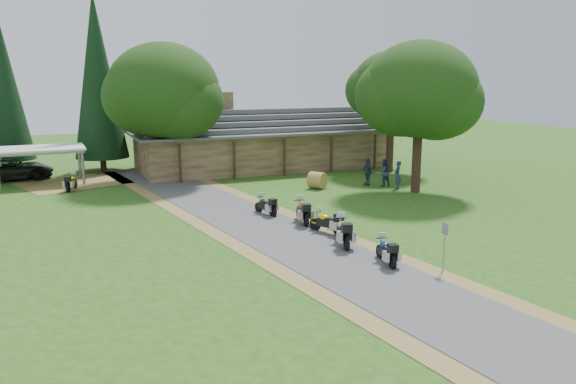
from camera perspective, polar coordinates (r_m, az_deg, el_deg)
name	(u,v)px	position (r m, az deg, el deg)	size (l,w,h in m)	color
ground	(334,261)	(23.28, 4.66, -7.02)	(120.00, 120.00, 0.00)	#274C15
driveway	(285,237)	(26.52, -0.34, -4.63)	(46.00, 46.00, 0.00)	#424245
lodge	(263,138)	(46.71, -2.52, 5.53)	(21.40, 9.40, 4.90)	brown
carport	(41,165)	(43.25, -23.78, 2.48)	(5.89, 3.93, 2.55)	silver
car_dark_suv	(10,164)	(45.52, -26.43, 2.59)	(6.36, 2.71, 2.44)	black
motorcycle_row_a	(386,250)	(23.07, 9.94, -5.82)	(1.69, 0.55, 1.16)	navy
motorcycle_row_b	(343,230)	(25.22, 5.61, -3.91)	(2.03, 0.66, 1.39)	#B2B5BA
motorcycle_row_c	(327,221)	(27.11, 3.96, -2.97)	(1.77, 0.58, 1.21)	#D6CD00
motorcycle_row_d	(302,210)	(28.92, 1.48, -1.87)	(1.96, 0.64, 1.34)	#C83F22
motorcycle_row_e	(266,205)	(30.69, -2.29, -1.29)	(1.66, 0.54, 1.13)	black
motorcycle_carport_a	(71,182)	(39.95, -21.14, 1.00)	(1.71, 0.56, 1.17)	#CBBE00
person_a	(398,173)	(38.42, 11.08, 1.95)	(0.63, 0.45, 2.20)	navy
person_b	(384,170)	(39.19, 9.72, 2.23)	(0.64, 0.46, 2.25)	navy
person_c	(367,169)	(39.30, 8.08, 2.30)	(0.64, 0.46, 2.25)	navy
hay_bale	(317,180)	(37.91, 2.99, 1.20)	(1.12, 1.12, 1.03)	olive
sign_post	(444,247)	(22.51, 15.57, -5.43)	(0.36, 0.06, 1.98)	gray
oak_lodge_left	(164,109)	(40.87, -12.47, 8.28)	(7.87, 7.87, 10.44)	black
oak_lodge_right	(392,102)	(44.89, 10.48, 8.99)	(6.16, 6.16, 10.98)	black
oak_driveway	(419,110)	(37.08, 13.16, 8.15)	(7.24, 7.24, 10.72)	black
cedar_near	(98,83)	(46.85, -18.75, 10.42)	(4.14, 4.14, 13.83)	black
cedar_far	(4,93)	(49.04, -26.90, 8.99)	(3.83, 3.83, 12.41)	black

